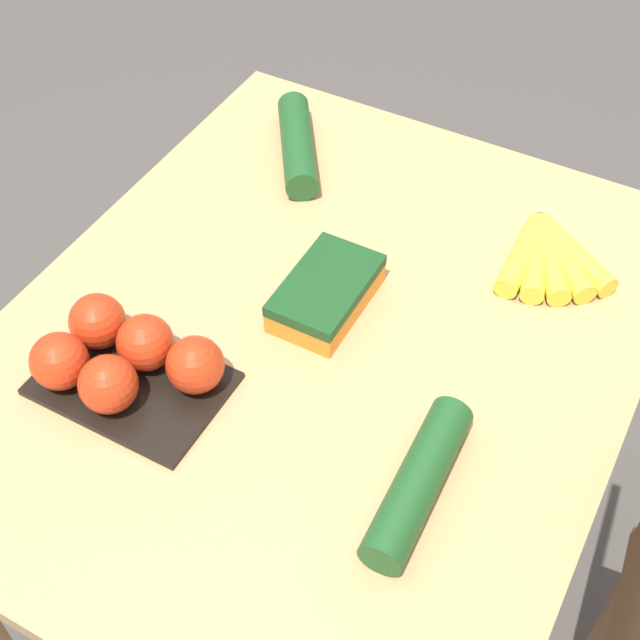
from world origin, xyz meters
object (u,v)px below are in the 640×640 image
at_px(banana_bunch, 548,256).
at_px(tomato_pack, 123,359).
at_px(cucumber_near, 418,482).
at_px(carrot_bag, 326,291).
at_px(cucumber_far, 297,144).

height_order(banana_bunch, tomato_pack, tomato_pack).
height_order(tomato_pack, cucumber_near, tomato_pack).
relative_size(carrot_bag, cucumber_near, 0.75).
bearing_deg(cucumber_near, banana_bunch, 179.06).
relative_size(banana_bunch, carrot_bag, 1.03).
height_order(tomato_pack, carrot_bag, tomato_pack).
bearing_deg(banana_bunch, tomato_pack, -41.34).
xyz_separation_m(banana_bunch, carrot_bag, (0.24, -0.25, 0.01)).
bearing_deg(banana_bunch, carrot_bag, -47.08).
distance_m(tomato_pack, cucumber_near, 0.42).
relative_size(banana_bunch, cucumber_far, 0.80).
relative_size(cucumber_near, cucumber_far, 1.05).
xyz_separation_m(banana_bunch, cucumber_near, (0.46, -0.01, 0.01)).
height_order(banana_bunch, carrot_bag, carrot_bag).
bearing_deg(banana_bunch, cucumber_far, -95.85).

